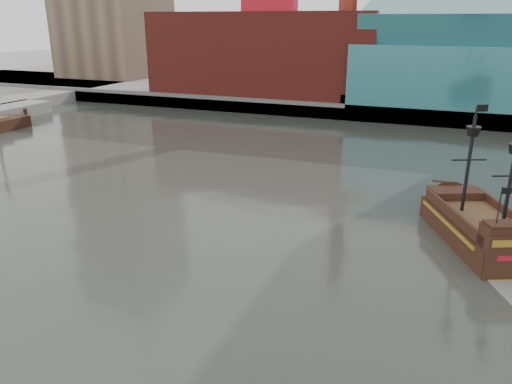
% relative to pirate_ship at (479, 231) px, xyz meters
% --- Properties ---
extents(ground, '(400.00, 400.00, 0.00)m').
position_rel_pirate_ship_xyz_m(ground, '(-14.55, -18.70, -0.98)').
color(ground, '#292C27').
rests_on(ground, ground).
extents(promenade_far, '(220.00, 60.00, 2.00)m').
position_rel_pirate_ship_xyz_m(promenade_far, '(-14.55, 73.30, 0.02)').
color(promenade_far, slate).
rests_on(promenade_far, ground).
extents(seawall, '(220.00, 1.00, 2.60)m').
position_rel_pirate_ship_xyz_m(seawall, '(-14.55, 43.80, 0.32)').
color(seawall, '#4C4C49').
rests_on(seawall, ground).
extents(pirate_ship, '(9.86, 14.88, 10.78)m').
position_rel_pirate_ship_xyz_m(pirate_ship, '(0.00, 0.00, 0.00)').
color(pirate_ship, black).
rests_on(pirate_ship, ground).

